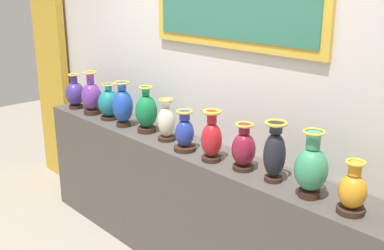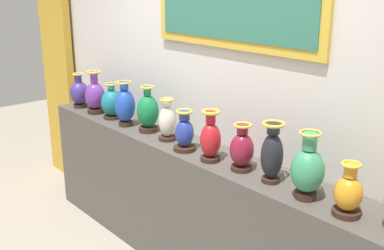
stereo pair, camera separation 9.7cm
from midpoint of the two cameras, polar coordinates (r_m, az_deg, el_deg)
The scene contains 15 objects.
display_shelf at distance 3.60m, azimuth -0.78°, elevation -10.26°, with size 3.47×0.40×1.00m, color #4C4742.
back_wall at distance 3.46m, azimuth 2.38°, elevation 3.71°, with size 5.57×0.14×2.65m.
curtain_gold at distance 5.38m, azimuth -16.96°, elevation 4.57°, with size 0.56×0.08×2.08m, color gold.
vase_indigo at distance 4.54m, azimuth -14.60°, elevation 3.71°, with size 0.18×0.18×0.33m.
vase_violet at distance 4.31m, azimuth -12.73°, elevation 3.39°, with size 0.18×0.18×0.39m.
vase_teal at distance 4.12m, azimuth -10.69°, elevation 2.56°, with size 0.19×0.19×0.31m.
vase_sapphire at distance 3.89m, azimuth -9.11°, elevation 2.31°, with size 0.17×0.17×0.37m.
vase_emerald at distance 3.72m, azimuth -6.30°, elevation 1.54°, with size 0.17×0.17×0.37m.
vase_ivory at distance 3.52m, azimuth -3.90°, elevation 0.38°, with size 0.14×0.14×0.32m.
vase_cobalt at distance 3.30m, azimuth -1.67°, elevation -1.01°, with size 0.16×0.16×0.30m.
vase_crimson at distance 3.11m, azimuth 1.50°, elevation -1.66°, with size 0.14×0.14×0.35m.
vase_burgundy at distance 2.99m, azimuth 5.36°, elevation -2.92°, with size 0.15×0.15×0.31m.
vase_onyx at distance 2.83m, azimuth 9.02°, elevation -3.37°, with size 0.14×0.14×0.37m.
vase_jade at distance 2.67m, azimuth 13.24°, elevation -5.14°, with size 0.19×0.19×0.39m.
vase_amber at distance 2.57m, azimuth 17.86°, elevation -7.67°, with size 0.15×0.15×0.29m.
Camera 1 is at (2.33, -2.17, 2.17)m, focal length 43.98 mm.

